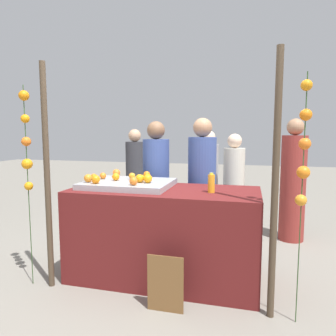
% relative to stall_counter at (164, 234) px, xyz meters
% --- Properties ---
extents(ground_plane, '(24.00, 24.00, 0.00)m').
position_rel_stall_counter_xyz_m(ground_plane, '(0.00, 0.00, -0.47)').
color(ground_plane, gray).
extents(stall_counter, '(1.90, 0.85, 0.94)m').
position_rel_stall_counter_xyz_m(stall_counter, '(0.00, 0.00, 0.00)').
color(stall_counter, '#5B1919').
rests_on(stall_counter, ground_plane).
extents(orange_tray, '(0.90, 0.71, 0.06)m').
position_rel_stall_counter_xyz_m(orange_tray, '(-0.41, 0.05, 0.50)').
color(orange_tray, '#9EA0A5').
rests_on(orange_tray, stall_counter).
extents(orange_0, '(0.07, 0.07, 0.07)m').
position_rel_stall_counter_xyz_m(orange_0, '(-0.27, 0.05, 0.56)').
color(orange_0, orange).
rests_on(orange_0, orange_tray).
extents(orange_1, '(0.08, 0.08, 0.08)m').
position_rel_stall_counter_xyz_m(orange_1, '(-0.26, -0.19, 0.57)').
color(orange_1, orange).
rests_on(orange_1, orange_tray).
extents(orange_2, '(0.09, 0.09, 0.09)m').
position_rel_stall_counter_xyz_m(orange_2, '(-0.26, -0.02, 0.57)').
color(orange_2, orange).
rests_on(orange_2, orange_tray).
extents(orange_3, '(0.08, 0.08, 0.08)m').
position_rel_stall_counter_xyz_m(orange_3, '(-0.29, 0.31, 0.57)').
color(orange_3, orange).
rests_on(orange_3, orange_tray).
extents(orange_4, '(0.09, 0.09, 0.09)m').
position_rel_stall_counter_xyz_m(orange_4, '(-0.17, -0.02, 0.57)').
color(orange_4, orange).
rests_on(orange_4, orange_tray).
extents(orange_5, '(0.07, 0.07, 0.07)m').
position_rel_stall_counter_xyz_m(orange_5, '(-0.42, 0.18, 0.56)').
color(orange_5, orange).
rests_on(orange_5, orange_tray).
extents(orange_6, '(0.07, 0.07, 0.07)m').
position_rel_stall_counter_xyz_m(orange_6, '(-0.79, 0.00, 0.56)').
color(orange_6, orange).
rests_on(orange_6, orange_tray).
extents(orange_7, '(0.08, 0.08, 0.08)m').
position_rel_stall_counter_xyz_m(orange_7, '(-0.55, 0.04, 0.57)').
color(orange_7, orange).
rests_on(orange_7, orange_tray).
extents(orange_8, '(0.07, 0.07, 0.07)m').
position_rel_stall_counter_xyz_m(orange_8, '(-0.74, 0.11, 0.56)').
color(orange_8, orange).
rests_on(orange_8, orange_tray).
extents(orange_9, '(0.09, 0.09, 0.09)m').
position_rel_stall_counter_xyz_m(orange_9, '(-0.66, -0.20, 0.57)').
color(orange_9, orange).
rests_on(orange_9, orange_tray).
extents(orange_10, '(0.09, 0.09, 0.09)m').
position_rel_stall_counter_xyz_m(orange_10, '(-0.78, -0.14, 0.57)').
color(orange_10, orange).
rests_on(orange_10, orange_tray).
extents(orange_11, '(0.09, 0.09, 0.09)m').
position_rel_stall_counter_xyz_m(orange_11, '(-0.67, 0.34, 0.57)').
color(orange_11, orange).
rests_on(orange_11, orange_tray).
extents(juice_bottle, '(0.07, 0.07, 0.19)m').
position_rel_stall_counter_xyz_m(juice_bottle, '(0.49, -0.06, 0.56)').
color(juice_bottle, orange).
rests_on(juice_bottle, stall_counter).
extents(chalkboard_sign, '(0.31, 0.03, 0.50)m').
position_rel_stall_counter_xyz_m(chalkboard_sign, '(0.18, -0.61, -0.23)').
color(chalkboard_sign, brown).
rests_on(chalkboard_sign, ground_plane).
extents(vendor_left, '(0.33, 0.33, 1.65)m').
position_rel_stall_counter_xyz_m(vendor_left, '(-0.30, 0.70, 0.30)').
color(vendor_left, '#384C8C').
rests_on(vendor_left, ground_plane).
extents(vendor_right, '(0.34, 0.34, 1.68)m').
position_rel_stall_counter_xyz_m(vendor_right, '(0.29, 0.68, 0.32)').
color(vendor_right, '#384C8C').
rests_on(vendor_right, ground_plane).
extents(crowd_person_0, '(0.34, 0.34, 1.70)m').
position_rel_stall_counter_xyz_m(crowd_person_0, '(1.43, 1.56, 0.32)').
color(crowd_person_0, maroon).
rests_on(crowd_person_0, ground_plane).
extents(crowd_person_1, '(0.30, 0.30, 1.50)m').
position_rel_stall_counter_xyz_m(crowd_person_1, '(0.63, 1.46, 0.23)').
color(crowd_person_1, beige).
rests_on(crowd_person_1, ground_plane).
extents(crowd_person_2, '(0.31, 0.31, 1.54)m').
position_rel_stall_counter_xyz_m(crowd_person_2, '(0.22, 1.79, 0.25)').
color(crowd_person_2, '#99999E').
rests_on(crowd_person_2, ground_plane).
extents(crowd_person_3, '(0.31, 0.31, 1.57)m').
position_rel_stall_counter_xyz_m(crowd_person_3, '(-1.05, 1.94, 0.26)').
color(crowd_person_3, '#333338').
rests_on(crowd_person_3, ground_plane).
extents(canopy_post_left, '(0.06, 0.06, 2.16)m').
position_rel_stall_counter_xyz_m(canopy_post_left, '(-1.03, -0.46, 0.61)').
color(canopy_post_left, '#473828').
rests_on(canopy_post_left, ground_plane).
extents(canopy_post_right, '(0.06, 0.06, 2.16)m').
position_rel_stall_counter_xyz_m(canopy_post_right, '(1.03, -0.46, 0.61)').
color(canopy_post_right, '#473828').
rests_on(canopy_post_right, ground_plane).
extents(garland_strand_left, '(0.11, 0.10, 1.95)m').
position_rel_stall_counter_xyz_m(garland_strand_left, '(-1.23, -0.48, 0.95)').
color(garland_strand_left, '#2D4C23').
rests_on(garland_strand_left, ground_plane).
extents(garland_strand_right, '(0.10, 0.11, 1.95)m').
position_rel_stall_counter_xyz_m(garland_strand_right, '(1.23, -0.50, 0.92)').
color(garland_strand_right, '#2D4C23').
rests_on(garland_strand_right, ground_plane).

